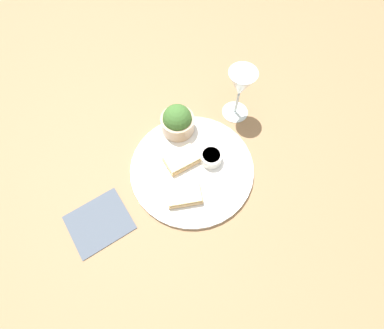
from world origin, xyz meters
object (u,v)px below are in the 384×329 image
object	(u,v)px
cheese_toast_near	(184,194)
sauce_ramekin	(211,157)
wine_glass	(241,86)
salad_bowl	(177,121)
cheese_toast_far	(182,160)
napkin	(99,222)

from	to	relation	value
cheese_toast_near	sauce_ramekin	bearing A→B (deg)	-128.15
cheese_toast_near	wine_glass	size ratio (longest dim) A/B	0.56
salad_bowl	cheese_toast_far	xyz separation A→B (m)	(-0.01, 0.11, -0.03)
sauce_ramekin	cheese_toast_near	world-z (taller)	sauce_ramekin
salad_bowl	wine_glass	bearing A→B (deg)	-162.39
cheese_toast_far	wine_glass	world-z (taller)	wine_glass
salad_bowl	cheese_toast_far	bearing A→B (deg)	92.90
cheese_toast_near	wine_glass	world-z (taller)	wine_glass
cheese_toast_near	salad_bowl	bearing A→B (deg)	-88.04
salad_bowl	sauce_ramekin	world-z (taller)	salad_bowl
salad_bowl	wine_glass	distance (m)	0.20
salad_bowl	cheese_toast_near	size ratio (longest dim) A/B	1.00
sauce_ramekin	cheese_toast_near	size ratio (longest dim) A/B	0.62
salad_bowl	wine_glass	xyz separation A→B (m)	(-0.18, -0.06, 0.07)
wine_glass	napkin	world-z (taller)	wine_glass
cheese_toast_far	cheese_toast_near	bearing A→B (deg)	90.94
cheese_toast_near	cheese_toast_far	size ratio (longest dim) A/B	0.89
sauce_ramekin	wine_glass	size ratio (longest dim) A/B	0.35
cheese_toast_far	napkin	world-z (taller)	cheese_toast_far
salad_bowl	napkin	size ratio (longest dim) A/B	0.49
wine_glass	cheese_toast_far	bearing A→B (deg)	44.04
salad_bowl	sauce_ramekin	size ratio (longest dim) A/B	1.61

